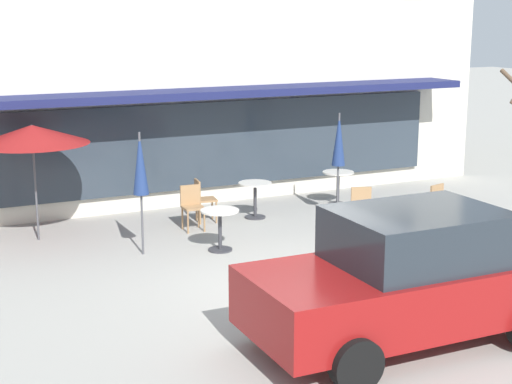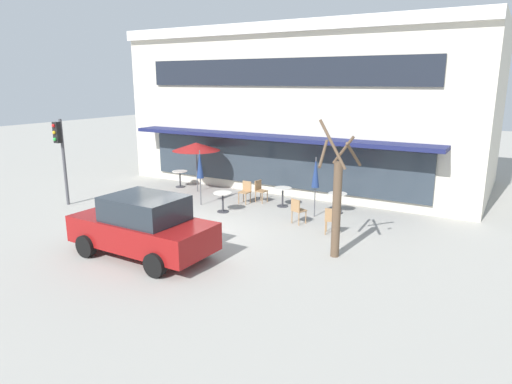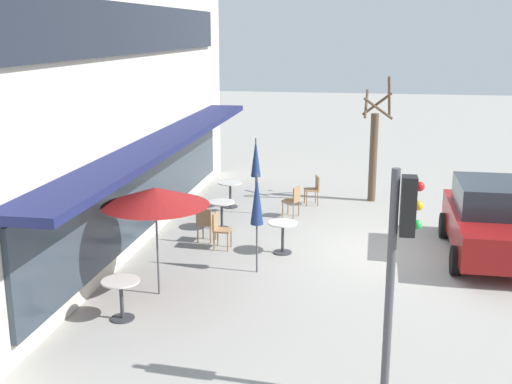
{
  "view_description": "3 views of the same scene",
  "coord_description": "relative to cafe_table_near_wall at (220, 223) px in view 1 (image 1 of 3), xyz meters",
  "views": [
    {
      "loc": [
        -5.78,
        -10.01,
        4.18
      ],
      "look_at": [
        0.48,
        2.92,
        0.92
      ],
      "focal_mm": 55.0,
      "sensor_mm": 36.0,
      "label": 1
    },
    {
      "loc": [
        9.03,
        -11.11,
        4.84
      ],
      "look_at": [
        0.73,
        3.04,
        0.82
      ],
      "focal_mm": 32.0,
      "sensor_mm": 36.0,
      "label": 2
    },
    {
      "loc": [
        -14.74,
        0.72,
        5.15
      ],
      "look_at": [
        0.38,
        3.32,
        1.26
      ],
      "focal_mm": 45.0,
      "sensor_mm": 36.0,
      "label": 3
    }
  ],
  "objects": [
    {
      "name": "cafe_table_mid_patio",
      "position": [
        3.76,
        2.07,
        0.0
      ],
      "size": [
        0.7,
        0.7,
        0.76
      ],
      "color": "#333338",
      "rests_on": "ground"
    },
    {
      "name": "cafe_chair_1",
      "position": [
        4.47,
        -0.36,
        0.01
      ],
      "size": [
        0.5,
        0.5,
        0.89
      ],
      "color": "#9E754C",
      "rests_on": "ground"
    },
    {
      "name": "cafe_chair_3",
      "position": [
        0.47,
        2.0,
        0.01
      ],
      "size": [
        0.45,
        0.45,
        0.89
      ],
      "color": "#9E754C",
      "rests_on": "ground"
    },
    {
      "name": "cafe_table_by_tree",
      "position": [
        1.59,
        1.83,
        0.0
      ],
      "size": [
        0.7,
        0.7,
        0.76
      ],
      "color": "#333338",
      "rests_on": "ground"
    },
    {
      "name": "patio_umbrella_corner_open",
      "position": [
        3.22,
        1.2,
        1.11
      ],
      "size": [
        0.28,
        0.28,
        2.2
      ],
      "color": "#4C4C51",
      "rests_on": "ground"
    },
    {
      "name": "cafe_chair_2",
      "position": [
        0.06,
        1.54,
        0.01
      ],
      "size": [
        0.41,
        0.41,
        0.89
      ],
      "color": "#9E754C",
      "rests_on": "ground"
    },
    {
      "name": "patio_umbrella_cream_folded",
      "position": [
        -2.84,
        2.13,
        1.51
      ],
      "size": [
        2.1,
        2.1,
        2.2
      ],
      "color": "#4C4C51",
      "rests_on": "ground"
    },
    {
      "name": "cafe_table_near_wall",
      "position": [
        0.0,
        0.0,
        0.0
      ],
      "size": [
        0.7,
        0.7,
        0.76
      ],
      "color": "#333338",
      "rests_on": "ground"
    },
    {
      "name": "ground_plane",
      "position": [
        0.43,
        -2.55,
        -0.52
      ],
      "size": [
        80.0,
        80.0,
        0.0
      ],
      "primitive_type": "plane",
      "color": "#9E9B93"
    },
    {
      "name": "building_facade",
      "position": [
        0.43,
        7.42,
        3.08
      ],
      "size": [
        16.23,
        9.1,
        7.18
      ],
      "color": "beige",
      "rests_on": "ground"
    },
    {
      "name": "parked_sedan",
      "position": [
        0.59,
        -4.79,
        0.36
      ],
      "size": [
        4.22,
        2.07,
        1.76
      ],
      "color": "maroon",
      "rests_on": "ground"
    },
    {
      "name": "patio_umbrella_green_folded",
      "position": [
        -1.33,
        0.39,
        1.11
      ],
      "size": [
        0.28,
        0.28,
        2.2
      ],
      "color": "#4C4C51",
      "rests_on": "ground"
    },
    {
      "name": "cafe_chair_0",
      "position": [
        3.05,
        0.1,
        0.01
      ],
      "size": [
        0.51,
        0.51,
        0.89
      ],
      "color": "#9E754C",
      "rests_on": "ground"
    }
  ]
}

